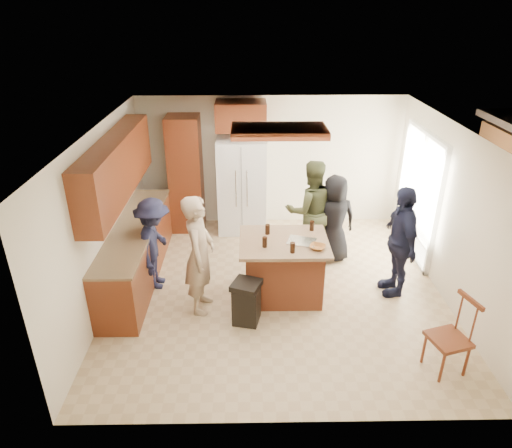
{
  "coord_description": "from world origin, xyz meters",
  "views": [
    {
      "loc": [
        -0.41,
        -5.92,
        4.02
      ],
      "look_at": [
        -0.32,
        -0.04,
        1.15
      ],
      "focal_mm": 32.0,
      "sensor_mm": 36.0,
      "label": 1
    }
  ],
  "objects_px": {
    "person_behind_left": "(310,211)",
    "kitchen_island": "(283,268)",
    "refrigerator": "(242,186)",
    "trash_bin": "(246,302)",
    "person_side_right": "(400,241)",
    "spindle_chair": "(450,339)",
    "person_front_left": "(199,255)",
    "person_behind_right": "(334,219)",
    "person_counter": "(155,244)"
  },
  "relations": [
    {
      "from": "person_behind_right",
      "to": "trash_bin",
      "type": "height_order",
      "value": "person_behind_right"
    },
    {
      "from": "person_behind_left",
      "to": "spindle_chair",
      "type": "bearing_deg",
      "value": 108.3
    },
    {
      "from": "kitchen_island",
      "to": "person_behind_right",
      "type": "bearing_deg",
      "value": 49.15
    },
    {
      "from": "person_behind_left",
      "to": "refrigerator",
      "type": "distance_m",
      "value": 1.61
    },
    {
      "from": "trash_bin",
      "to": "kitchen_island",
      "type": "bearing_deg",
      "value": 49.17
    },
    {
      "from": "person_front_left",
      "to": "trash_bin",
      "type": "height_order",
      "value": "person_front_left"
    },
    {
      "from": "person_behind_right",
      "to": "person_side_right",
      "type": "distance_m",
      "value": 1.26
    },
    {
      "from": "person_behind_right",
      "to": "trash_bin",
      "type": "xyz_separation_m",
      "value": [
        -1.46,
        -1.68,
        -0.44
      ]
    },
    {
      "from": "person_counter",
      "to": "refrigerator",
      "type": "bearing_deg",
      "value": -30.32
    },
    {
      "from": "person_behind_left",
      "to": "refrigerator",
      "type": "height_order",
      "value": "refrigerator"
    },
    {
      "from": "refrigerator",
      "to": "person_side_right",
      "type": "bearing_deg",
      "value": -43.01
    },
    {
      "from": "person_counter",
      "to": "person_behind_right",
      "type": "bearing_deg",
      "value": -71.94
    },
    {
      "from": "person_side_right",
      "to": "spindle_chair",
      "type": "bearing_deg",
      "value": 2.37
    },
    {
      "from": "kitchen_island",
      "to": "spindle_chair",
      "type": "height_order",
      "value": "spindle_chair"
    },
    {
      "from": "person_behind_right",
      "to": "trash_bin",
      "type": "relative_size",
      "value": 2.42
    },
    {
      "from": "person_front_left",
      "to": "person_behind_right",
      "type": "xyz_separation_m",
      "value": [
        2.1,
        1.36,
        -0.12
      ]
    },
    {
      "from": "person_front_left",
      "to": "spindle_chair",
      "type": "bearing_deg",
      "value": -107.78
    },
    {
      "from": "person_behind_right",
      "to": "refrigerator",
      "type": "xyz_separation_m",
      "value": [
        -1.54,
        1.21,
        0.14
      ]
    },
    {
      "from": "person_behind_right",
      "to": "refrigerator",
      "type": "bearing_deg",
      "value": -47.32
    },
    {
      "from": "spindle_chair",
      "to": "refrigerator",
      "type": "bearing_deg",
      "value": 122.83
    },
    {
      "from": "person_front_left",
      "to": "person_behind_right",
      "type": "height_order",
      "value": "person_front_left"
    },
    {
      "from": "person_behind_right",
      "to": "trash_bin",
      "type": "bearing_deg",
      "value": 39.88
    },
    {
      "from": "person_behind_right",
      "to": "kitchen_island",
      "type": "xyz_separation_m",
      "value": [
        -0.91,
        -1.06,
        -0.29
      ]
    },
    {
      "from": "refrigerator",
      "to": "trash_bin",
      "type": "relative_size",
      "value": 2.86
    },
    {
      "from": "person_front_left",
      "to": "spindle_chair",
      "type": "height_order",
      "value": "person_front_left"
    },
    {
      "from": "refrigerator",
      "to": "kitchen_island",
      "type": "height_order",
      "value": "refrigerator"
    },
    {
      "from": "person_side_right",
      "to": "kitchen_island",
      "type": "height_order",
      "value": "person_side_right"
    },
    {
      "from": "trash_bin",
      "to": "spindle_chair",
      "type": "relative_size",
      "value": 0.63
    },
    {
      "from": "person_behind_left",
      "to": "trash_bin",
      "type": "distance_m",
      "value": 2.15
    },
    {
      "from": "refrigerator",
      "to": "person_front_left",
      "type": "bearing_deg",
      "value": -102.23
    },
    {
      "from": "person_side_right",
      "to": "person_counter",
      "type": "distance_m",
      "value": 3.65
    },
    {
      "from": "person_front_left",
      "to": "kitchen_island",
      "type": "distance_m",
      "value": 1.29
    },
    {
      "from": "person_side_right",
      "to": "refrigerator",
      "type": "xyz_separation_m",
      "value": [
        -2.34,
        2.18,
        0.04
      ]
    },
    {
      "from": "person_side_right",
      "to": "refrigerator",
      "type": "height_order",
      "value": "refrigerator"
    },
    {
      "from": "spindle_chair",
      "to": "trash_bin",
      "type": "bearing_deg",
      "value": 158.13
    },
    {
      "from": "person_front_left",
      "to": "spindle_chair",
      "type": "relative_size",
      "value": 1.76
    },
    {
      "from": "person_side_right",
      "to": "refrigerator",
      "type": "bearing_deg",
      "value": -135.68
    },
    {
      "from": "person_behind_left",
      "to": "person_counter",
      "type": "relative_size",
      "value": 1.2
    },
    {
      "from": "person_side_right",
      "to": "spindle_chair",
      "type": "xyz_separation_m",
      "value": [
        0.15,
        -1.67,
        -0.41
      ]
    },
    {
      "from": "person_behind_left",
      "to": "person_behind_right",
      "type": "relative_size",
      "value": 1.16
    },
    {
      "from": "person_behind_right",
      "to": "spindle_chair",
      "type": "bearing_deg",
      "value": 100.34
    },
    {
      "from": "person_side_right",
      "to": "trash_bin",
      "type": "height_order",
      "value": "person_side_right"
    },
    {
      "from": "person_counter",
      "to": "refrigerator",
      "type": "xyz_separation_m",
      "value": [
        1.3,
        1.97,
        0.17
      ]
    },
    {
      "from": "person_side_right",
      "to": "trash_bin",
      "type": "distance_m",
      "value": 2.42
    },
    {
      "from": "person_front_left",
      "to": "kitchen_island",
      "type": "xyz_separation_m",
      "value": [
        1.19,
        0.3,
        -0.4
      ]
    },
    {
      "from": "refrigerator",
      "to": "spindle_chair",
      "type": "bearing_deg",
      "value": -57.17
    },
    {
      "from": "person_behind_left",
      "to": "person_behind_right",
      "type": "bearing_deg",
      "value": 159.42
    },
    {
      "from": "trash_bin",
      "to": "refrigerator",
      "type": "bearing_deg",
      "value": 91.76
    },
    {
      "from": "person_behind_left",
      "to": "kitchen_island",
      "type": "xyz_separation_m",
      "value": [
        -0.53,
        -1.14,
        -0.4
      ]
    },
    {
      "from": "person_behind_right",
      "to": "trash_bin",
      "type": "distance_m",
      "value": 2.27
    }
  ]
}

